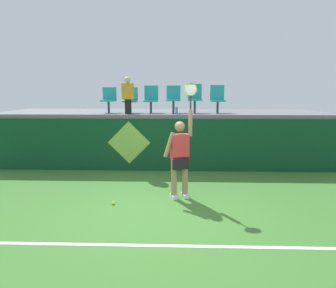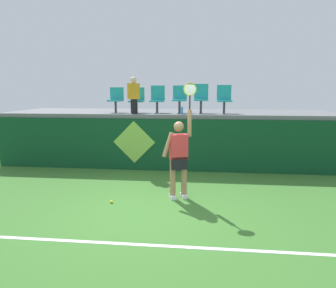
{
  "view_description": "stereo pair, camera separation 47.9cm",
  "coord_description": "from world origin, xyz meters",
  "views": [
    {
      "loc": [
        0.48,
        -5.58,
        2.39
      ],
      "look_at": [
        0.27,
        1.08,
        1.17
      ],
      "focal_mm": 31.6,
      "sensor_mm": 36.0,
      "label": 1
    },
    {
      "loc": [
        0.96,
        -5.55,
        2.39
      ],
      "look_at": [
        0.27,
        1.08,
        1.17
      ],
      "focal_mm": 31.6,
      "sensor_mm": 36.0,
      "label": 2
    }
  ],
  "objects": [
    {
      "name": "stadium_chair_4",
      "position": [
        1.02,
        3.79,
        2.17
      ],
      "size": [
        0.44,
        0.42,
        0.9
      ],
      "color": "#38383D",
      "rests_on": "spectator_platform"
    },
    {
      "name": "court_baseline_stripe",
      "position": [
        0.0,
        -1.35,
        0.0
      ],
      "size": [
        9.55,
        0.08,
        0.01
      ],
      "primitive_type": "cube",
      "color": "white",
      "rests_on": "ground_plane"
    },
    {
      "name": "wall_signage_mount",
      "position": [
        -0.95,
        2.98,
        0.0
      ],
      "size": [
        1.27,
        0.01,
        1.49
      ],
      "color": "#0F4223",
      "rests_on": "ground_plane"
    },
    {
      "name": "ground_plane",
      "position": [
        0.0,
        0.0,
        0.0
      ],
      "size": [
        40.0,
        40.0,
        0.0
      ],
      "primitive_type": "plane",
      "color": "#3D752D"
    },
    {
      "name": "stadium_chair_1",
      "position": [
        -1.01,
        3.78,
        2.11
      ],
      "size": [
        0.44,
        0.42,
        0.8
      ],
      "color": "#38383D",
      "rests_on": "spectator_platform"
    },
    {
      "name": "stadium_chair_2",
      "position": [
        -0.36,
        3.79,
        2.14
      ],
      "size": [
        0.44,
        0.42,
        0.85
      ],
      "color": "#38383D",
      "rests_on": "spectator_platform"
    },
    {
      "name": "spectator_platform",
      "position": [
        0.0,
        4.4,
        1.62
      ],
      "size": [
        10.61,
        2.74,
        0.12
      ],
      "primitive_type": "cube",
      "color": "slate",
      "rests_on": "court_back_wall"
    },
    {
      "name": "stadium_chair_5",
      "position": [
        1.72,
        3.79,
        2.15
      ],
      "size": [
        0.44,
        0.42,
        0.87
      ],
      "color": "#38383D",
      "rests_on": "spectator_platform"
    },
    {
      "name": "tennis_ball",
      "position": [
        -0.87,
        0.3,
        0.03
      ],
      "size": [
        0.07,
        0.07,
        0.07
      ],
      "primitive_type": "sphere",
      "color": "#D1E533",
      "rests_on": "ground_plane"
    },
    {
      "name": "spectator_0",
      "position": [
        -1.01,
        3.33,
        2.25
      ],
      "size": [
        0.34,
        0.2,
        1.1
      ],
      "color": "black",
      "rests_on": "spectator_platform"
    },
    {
      "name": "court_back_wall",
      "position": [
        0.0,
        3.08,
        0.78
      ],
      "size": [
        10.61,
        0.2,
        1.56
      ],
      "primitive_type": "cube",
      "color": "#0F4223",
      "rests_on": "ground_plane"
    },
    {
      "name": "stadium_chair_0",
      "position": [
        -1.69,
        3.78,
        2.12
      ],
      "size": [
        0.44,
        0.42,
        0.8
      ],
      "color": "#38383D",
      "rests_on": "spectator_platform"
    },
    {
      "name": "stadium_chair_3",
      "position": [
        0.35,
        3.79,
        2.15
      ],
      "size": [
        0.44,
        0.42,
        0.85
      ],
      "color": "#38383D",
      "rests_on": "spectator_platform"
    },
    {
      "name": "water_bottle",
      "position": [
        0.45,
        3.27,
        1.79
      ],
      "size": [
        0.07,
        0.07,
        0.22
      ],
      "primitive_type": "cylinder",
      "color": "#338CE5",
      "rests_on": "spectator_platform"
    },
    {
      "name": "tennis_player",
      "position": [
        0.54,
        0.76,
        0.98
      ],
      "size": [
        0.73,
        0.36,
        2.55
      ],
      "color": "white",
      "rests_on": "ground_plane"
    }
  ]
}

